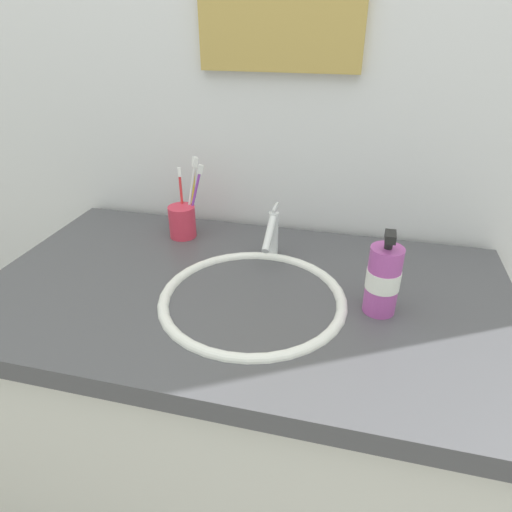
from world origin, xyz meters
The scene contains 11 objects.
ground_plane centered at (0.00, 0.00, 0.00)m, with size 6.00×6.00×0.00m, color #66605B.
tiled_wall_back centered at (0.00, 0.37, 1.20)m, with size 2.37×0.04×2.40m, color silver.
vanity_counter centered at (0.00, 0.00, 0.42)m, with size 1.17×0.66×0.83m.
sink_basin centered at (0.03, -0.04, 0.79)m, with size 0.40×0.40×0.12m.
faucet centered at (0.03, 0.16, 0.90)m, with size 0.02×0.14×0.13m.
toothbrush_cup centered at (-0.23, 0.21, 0.87)m, with size 0.07×0.07×0.09m, color #D8334C.
toothbrush_yellow centered at (-0.20, 0.24, 0.95)m, with size 0.02×0.04×0.21m.
toothbrush_white centered at (-0.21, 0.24, 0.95)m, with size 0.04×0.04×0.21m.
toothbrush_purple centered at (-0.20, 0.23, 0.94)m, with size 0.06×0.04×0.19m.
toothbrush_red centered at (-0.24, 0.24, 0.93)m, with size 0.03×0.04×0.18m.
soap_dispenser centered at (0.29, -0.01, 0.90)m, with size 0.07×0.07×0.18m.
Camera 1 is at (0.23, -0.80, 1.37)m, focal length 31.21 mm.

